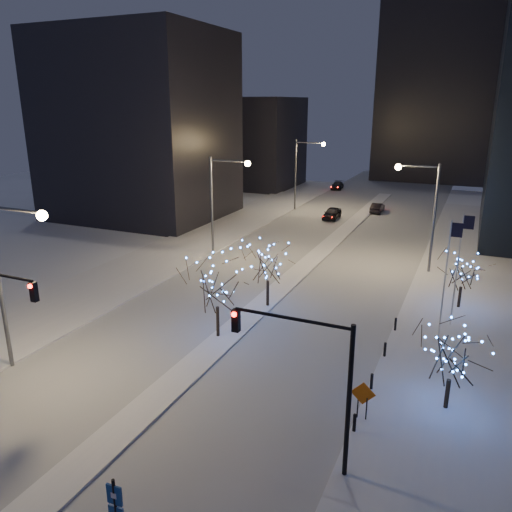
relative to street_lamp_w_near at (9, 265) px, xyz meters
The scene contains 24 objects.
ground 11.23m from the street_lamp_w_near, 12.61° to the right, with size 160.00×160.00×0.00m, color white.
road 34.80m from the street_lamp_w_near, 74.85° to the left, with size 20.00×130.00×0.02m, color #A0A4AE.
median 30.09m from the street_lamp_w_near, 72.30° to the left, with size 2.00×80.00×0.15m, color silver.
east_sidewalk 30.63m from the street_lamp_w_near, 36.94° to the left, with size 10.00×90.00×0.15m, color silver.
west_sidewalk 19.77m from the street_lamp_w_near, 105.71° to the left, with size 8.00×90.00×0.15m, color silver.
filler_west_near 42.87m from the street_lamp_w_near, 116.64° to the left, with size 22.00×18.00×24.00m, color black.
filler_west_far 70.12m from the street_lamp_w_near, 104.09° to the left, with size 18.00×16.00×16.00m, color black.
horizon_block 92.38m from the street_lamp_w_near, 80.58° to the left, with size 24.00×14.00×42.00m, color black.
street_lamp_w_near is the anchor object (origin of this frame).
street_lamp_w_mid 25.00m from the street_lamp_w_near, 90.00° to the left, with size 4.40×0.56×10.00m.
street_lamp_w_far 50.00m from the street_lamp_w_near, 90.00° to the left, with size 4.40×0.56×10.00m.
street_lamp_east 33.85m from the street_lamp_w_near, 55.81° to the left, with size 3.90×0.56×10.00m.
traffic_signal_east 17.99m from the street_lamp_w_near, ahead, with size 5.26×0.43×7.00m.
flagpoles 27.07m from the street_lamp_w_near, 34.36° to the left, with size 1.35×2.60×8.00m.
bollards 21.57m from the street_lamp_w_near, 22.69° to the left, with size 0.16×12.16×0.90m.
car_near 46.79m from the street_lamp_w_near, 83.01° to the left, with size 1.83×4.55×1.55m, color black.
car_mid 54.21m from the street_lamp_w_near, 78.83° to the left, with size 1.43×4.09×1.35m, color black.
car_far 70.27m from the street_lamp_w_near, 90.05° to the left, with size 1.86×4.59×1.33m, color #222227.
holiday_tree_median_near 12.14m from the street_lamp_w_near, 44.65° to the left, with size 4.96×4.96×5.79m.
holiday_tree_median_far 17.56m from the street_lamp_w_near, 57.00° to the left, with size 4.66×4.66×5.30m.
holiday_tree_plaza_near 23.95m from the street_lamp_w_near, 14.20° to the left, with size 4.72×4.72×4.55m.
holiday_tree_plaza_far 30.71m from the street_lamp_w_near, 41.36° to the left, with size 3.35×3.35×4.32m.
wayfinding_sign 16.20m from the street_lamp_w_near, 30.92° to the right, with size 0.58×0.11×3.29m.
construction_sign 20.16m from the street_lamp_w_near, ahead, with size 1.22×0.17×2.01m.
Camera 1 is at (14.15, -16.35, 15.08)m, focal length 35.00 mm.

